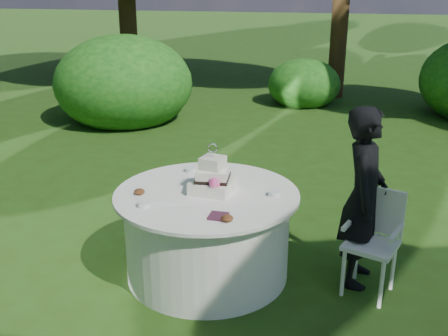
{
  "coord_description": "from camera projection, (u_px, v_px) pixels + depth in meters",
  "views": [
    {
      "loc": [
        1.13,
        -3.91,
        2.45
      ],
      "look_at": [
        0.15,
        0.0,
        1.0
      ],
      "focal_mm": 42.0,
      "sensor_mm": 36.0,
      "label": 1
    }
  ],
  "objects": [
    {
      "name": "napkins",
      "position": [
        218.0,
        216.0,
        3.93
      ],
      "size": [
        0.14,
        0.14,
        0.02
      ],
      "primitive_type": "cube",
      "color": "#471E33",
      "rests_on": "table"
    },
    {
      "name": "guest",
      "position": [
        364.0,
        198.0,
        4.29
      ],
      "size": [
        0.41,
        0.59,
        1.53
      ],
      "primitive_type": "imported",
      "rotation": [
        0.0,
        0.0,
        1.49
      ],
      "color": "black",
      "rests_on": "ground"
    },
    {
      "name": "cake",
      "position": [
        213.0,
        179.0,
        4.37
      ],
      "size": [
        0.37,
        0.37,
        0.43
      ],
      "color": "silver",
      "rests_on": "table"
    },
    {
      "name": "votives",
      "position": [
        203.0,
        188.0,
        4.43
      ],
      "size": [
        1.06,
        0.95,
        0.04
      ],
      "color": "white",
      "rests_on": "table"
    },
    {
      "name": "feather_plume",
      "position": [
        164.0,
        203.0,
        4.16
      ],
      "size": [
        0.48,
        0.07,
        0.01
      ],
      "primitive_type": "ellipsoid",
      "color": "white",
      "rests_on": "table"
    },
    {
      "name": "chair",
      "position": [
        375.0,
        233.0,
        4.24
      ],
      "size": [
        0.49,
        0.49,
        0.87
      ],
      "color": "white",
      "rests_on": "ground"
    },
    {
      "name": "petal_cups",
      "position": [
        181.0,
        204.0,
        4.1
      ],
      "size": [
        0.92,
        0.41,
        0.05
      ],
      "color": "#562D16",
      "rests_on": "table"
    },
    {
      "name": "ground",
      "position": [
        208.0,
        272.0,
        4.65
      ],
      "size": [
        80.0,
        80.0,
        0.0
      ],
      "primitive_type": "plane",
      "color": "#233C10",
      "rests_on": "ground"
    },
    {
      "name": "table",
      "position": [
        207.0,
        233.0,
        4.52
      ],
      "size": [
        1.56,
        1.56,
        0.77
      ],
      "color": "silver",
      "rests_on": "ground"
    }
  ]
}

